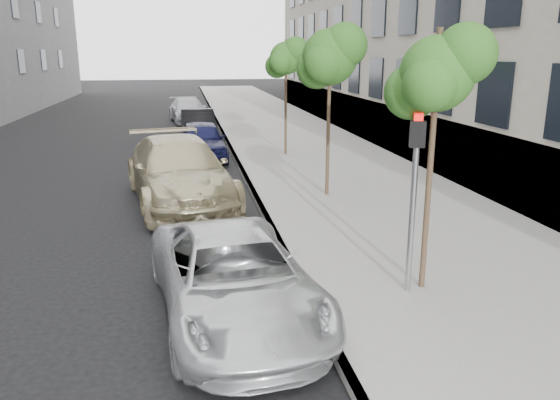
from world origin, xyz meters
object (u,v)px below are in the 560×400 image
object	(u,v)px
signal_pole	(414,183)
sedan_rear	(188,111)
tree_far	(286,58)
minivan	(234,277)
tree_mid	(331,57)
sedan_blue	(202,141)
sedan_black	(198,125)
tree_near	(439,74)
suv	(179,171)

from	to	relation	value
signal_pole	sedan_rear	distance (m)	25.33
tree_far	minivan	xyz separation A→B (m)	(-3.33, -13.31, -3.17)
tree_mid	sedan_blue	size ratio (longest dim) A/B	1.09
tree_mid	tree_far	size ratio (longest dim) A/B	1.04
signal_pole	sedan_blue	world-z (taller)	signal_pole
tree_mid	signal_pole	xyz separation A→B (m)	(-0.34, -6.61, -1.93)
signal_pole	sedan_blue	size ratio (longest dim) A/B	0.70
sedan_rear	sedan_blue	bearing A→B (deg)	-95.61
tree_mid	sedan_black	distance (m)	12.51
sedan_black	tree_near	bearing A→B (deg)	-81.75
signal_pole	sedan_black	size ratio (longest dim) A/B	0.69
suv	sedan_rear	bearing A→B (deg)	78.83
signal_pole	sedan_black	distance (m)	18.52
tree_near	tree_far	bearing A→B (deg)	90.00
sedan_rear	suv	bearing A→B (deg)	-98.94
tree_mid	sedan_rear	bearing A→B (deg)	101.32
suv	sedan_black	xyz separation A→B (m)	(0.86, 11.30, -0.17)
signal_pole	suv	size ratio (longest dim) A/B	0.49
tree_near	sedan_black	size ratio (longest dim) A/B	1.01
minivan	sedan_rear	distance (m)	25.27
sedan_black	sedan_rear	distance (m)	6.85
tree_far	sedan_black	world-z (taller)	tree_far
sedan_blue	tree_mid	bearing A→B (deg)	-65.38
signal_pole	suv	distance (m)	8.01
tree_near	suv	size ratio (longest dim) A/B	0.72
tree_near	sedan_rear	bearing A→B (deg)	98.42
tree_near	suv	world-z (taller)	tree_near
signal_pole	minivan	xyz separation A→B (m)	(-2.99, -0.20, -1.36)
tree_far	signal_pole	size ratio (longest dim) A/B	1.49
tree_far	suv	size ratio (longest dim) A/B	0.74
sedan_blue	sedan_black	world-z (taller)	sedan_blue
tree_far	signal_pole	world-z (taller)	tree_far
sedan_black	tree_mid	bearing A→B (deg)	-76.17
sedan_blue	sedan_black	size ratio (longest dim) A/B	0.99
tree_far	signal_pole	bearing A→B (deg)	-91.47
signal_pole	tree_mid	bearing A→B (deg)	104.91
tree_near	tree_mid	bearing A→B (deg)	90.00
signal_pole	tree_near	bearing A→B (deg)	36.51
minivan	sedan_black	xyz separation A→B (m)	(0.00, 18.43, 0.04)
tree_mid	suv	size ratio (longest dim) A/B	0.77
signal_pole	sedan_rear	size ratio (longest dim) A/B	0.62
signal_pole	tree_far	bearing A→B (deg)	106.35
sedan_black	sedan_rear	world-z (taller)	sedan_black
sedan_black	suv	bearing A→B (deg)	-96.50
tree_far	suv	distance (m)	8.03
suv	tree_far	bearing A→B (deg)	46.30
signal_pole	sedan_blue	bearing A→B (deg)	120.51
suv	tree_near	bearing A→B (deg)	-68.07
suv	sedan_rear	xyz separation A→B (m)	(0.49, 18.14, -0.18)
tree_far	sedan_blue	world-z (taller)	tree_far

